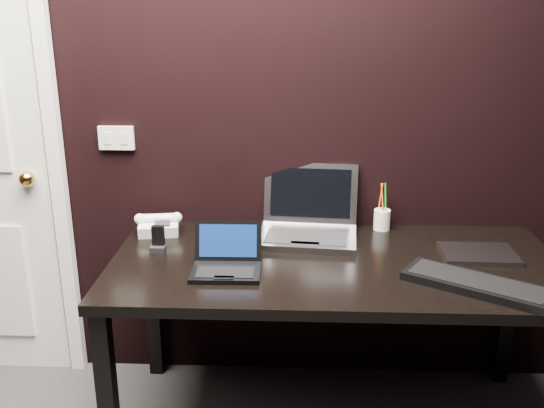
{
  "coord_description": "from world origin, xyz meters",
  "views": [
    {
      "loc": [
        0.15,
        -0.71,
        1.67
      ],
      "look_at": [
        0.06,
        1.35,
        0.98
      ],
      "focal_mm": 40.0,
      "sensor_mm": 36.0,
      "label": 1
    }
  ],
  "objects_px": {
    "pen_cup": "(382,219)",
    "netbook": "(226,263)",
    "silver_laptop": "(308,225)",
    "ext_keyboard": "(477,284)",
    "closed_laptop": "(478,254)",
    "desk": "(335,279)",
    "desk_phone": "(159,225)",
    "mobile_phone": "(158,241)"
  },
  "relations": [
    {
      "from": "silver_laptop",
      "to": "desk_phone",
      "type": "relative_size",
      "value": 2.11
    },
    {
      "from": "ext_keyboard",
      "to": "mobile_phone",
      "type": "bearing_deg",
      "value": 166.15
    },
    {
      "from": "ext_keyboard",
      "to": "mobile_phone",
      "type": "relative_size",
      "value": 5.04
    },
    {
      "from": "desk",
      "to": "pen_cup",
      "type": "distance_m",
      "value": 0.42
    },
    {
      "from": "ext_keyboard",
      "to": "silver_laptop",
      "type": "bearing_deg",
      "value": 141.18
    },
    {
      "from": "desk",
      "to": "pen_cup",
      "type": "height_order",
      "value": "pen_cup"
    },
    {
      "from": "mobile_phone",
      "to": "pen_cup",
      "type": "relative_size",
      "value": 0.48
    },
    {
      "from": "pen_cup",
      "to": "closed_laptop",
      "type": "bearing_deg",
      "value": -39.91
    },
    {
      "from": "netbook",
      "to": "mobile_phone",
      "type": "height_order",
      "value": "netbook"
    },
    {
      "from": "desk",
      "to": "desk_phone",
      "type": "xyz_separation_m",
      "value": [
        -0.73,
        0.26,
        0.11
      ]
    },
    {
      "from": "netbook",
      "to": "silver_laptop",
      "type": "height_order",
      "value": "silver_laptop"
    },
    {
      "from": "silver_laptop",
      "to": "ext_keyboard",
      "type": "bearing_deg",
      "value": -38.82
    },
    {
      "from": "netbook",
      "to": "silver_laptop",
      "type": "distance_m",
      "value": 0.47
    },
    {
      "from": "silver_laptop",
      "to": "mobile_phone",
      "type": "distance_m",
      "value": 0.61
    },
    {
      "from": "silver_laptop",
      "to": "pen_cup",
      "type": "distance_m",
      "value": 0.33
    },
    {
      "from": "closed_laptop",
      "to": "mobile_phone",
      "type": "bearing_deg",
      "value": 179.64
    },
    {
      "from": "netbook",
      "to": "silver_laptop",
      "type": "relative_size",
      "value": 0.59
    },
    {
      "from": "desk",
      "to": "netbook",
      "type": "distance_m",
      "value": 0.43
    },
    {
      "from": "desk",
      "to": "silver_laptop",
      "type": "xyz_separation_m",
      "value": [
        -0.1,
        0.24,
        0.13
      ]
    },
    {
      "from": "ext_keyboard",
      "to": "netbook",
      "type": "bearing_deg",
      "value": 173.27
    },
    {
      "from": "closed_laptop",
      "to": "desk_phone",
      "type": "bearing_deg",
      "value": 171.27
    },
    {
      "from": "mobile_phone",
      "to": "desk_phone",
      "type": "bearing_deg",
      "value": 101.73
    },
    {
      "from": "closed_laptop",
      "to": "mobile_phone",
      "type": "distance_m",
      "value": 1.24
    },
    {
      "from": "netbook",
      "to": "mobile_phone",
      "type": "bearing_deg",
      "value": 147.71
    },
    {
      "from": "desk",
      "to": "mobile_phone",
      "type": "relative_size",
      "value": 17.01
    },
    {
      "from": "desk",
      "to": "mobile_phone",
      "type": "distance_m",
      "value": 0.7
    },
    {
      "from": "netbook",
      "to": "pen_cup",
      "type": "relative_size",
      "value": 1.22
    },
    {
      "from": "desk",
      "to": "closed_laptop",
      "type": "relative_size",
      "value": 6.04
    },
    {
      "from": "desk_phone",
      "to": "closed_laptop",
      "type": "bearing_deg",
      "value": -8.73
    },
    {
      "from": "netbook",
      "to": "mobile_phone",
      "type": "xyz_separation_m",
      "value": [
        -0.29,
        0.18,
        0.01
      ]
    },
    {
      "from": "ext_keyboard",
      "to": "pen_cup",
      "type": "xyz_separation_m",
      "value": [
        -0.25,
        0.56,
        0.03
      ]
    },
    {
      "from": "desk_phone",
      "to": "pen_cup",
      "type": "distance_m",
      "value": 0.95
    },
    {
      "from": "closed_laptop",
      "to": "mobile_phone",
      "type": "relative_size",
      "value": 2.82
    },
    {
      "from": "silver_laptop",
      "to": "closed_laptop",
      "type": "height_order",
      "value": "silver_laptop"
    },
    {
      "from": "pen_cup",
      "to": "netbook",
      "type": "bearing_deg",
      "value": -143.64
    },
    {
      "from": "silver_laptop",
      "to": "pen_cup",
      "type": "xyz_separation_m",
      "value": [
        0.32,
        0.1,
        -0.0
      ]
    },
    {
      "from": "silver_laptop",
      "to": "desk_phone",
      "type": "bearing_deg",
      "value": 178.54
    },
    {
      "from": "closed_laptop",
      "to": "pen_cup",
      "type": "bearing_deg",
      "value": 140.09
    },
    {
      "from": "desk",
      "to": "desk_phone",
      "type": "distance_m",
      "value": 0.78
    },
    {
      "from": "netbook",
      "to": "ext_keyboard",
      "type": "bearing_deg",
      "value": -6.73
    },
    {
      "from": "netbook",
      "to": "ext_keyboard",
      "type": "distance_m",
      "value": 0.88
    },
    {
      "from": "desk_phone",
      "to": "silver_laptop",
      "type": "bearing_deg",
      "value": -1.46
    }
  ]
}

